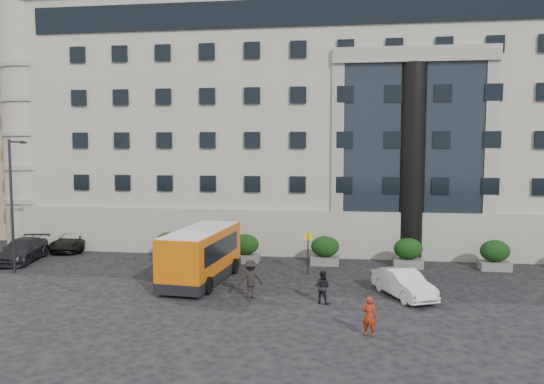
% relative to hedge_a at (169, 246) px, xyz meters
% --- Properties ---
extents(ground, '(120.00, 120.00, 0.00)m').
position_rel_hedge_a_xyz_m(ground, '(4.00, -7.80, -0.93)').
color(ground, black).
rests_on(ground, ground).
extents(civic_building, '(44.00, 24.00, 18.00)m').
position_rel_hedge_a_xyz_m(civic_building, '(10.00, 14.20, 8.07)').
color(civic_building, gray).
rests_on(civic_building, ground).
extents(entrance_column, '(1.80, 1.80, 13.00)m').
position_rel_hedge_a_xyz_m(entrance_column, '(16.00, 2.50, 5.57)').
color(entrance_column, black).
rests_on(entrance_column, ground).
extents(apartment_near, '(14.00, 14.00, 20.00)m').
position_rel_hedge_a_xyz_m(apartment_near, '(-20.00, 12.20, 9.07)').
color(apartment_near, '#8E7853').
rests_on(apartment_near, ground).
extents(apartment_far, '(13.00, 13.00, 22.00)m').
position_rel_hedge_a_xyz_m(apartment_far, '(-23.00, 30.20, 10.07)').
color(apartment_far, olive).
rests_on(apartment_far, ground).
extents(hedge_a, '(1.80, 1.26, 1.84)m').
position_rel_hedge_a_xyz_m(hedge_a, '(0.00, 0.00, 0.00)').
color(hedge_a, '#585755').
rests_on(hedge_a, ground).
extents(hedge_b, '(1.80, 1.26, 1.84)m').
position_rel_hedge_a_xyz_m(hedge_b, '(5.20, 0.00, 0.00)').
color(hedge_b, '#585755').
rests_on(hedge_b, ground).
extents(hedge_c, '(1.80, 1.26, 1.84)m').
position_rel_hedge_a_xyz_m(hedge_c, '(10.40, 0.00, 0.00)').
color(hedge_c, '#585755').
rests_on(hedge_c, ground).
extents(hedge_d, '(1.80, 1.26, 1.84)m').
position_rel_hedge_a_xyz_m(hedge_d, '(15.60, 0.00, 0.00)').
color(hedge_d, '#585755').
rests_on(hedge_d, ground).
extents(hedge_e, '(1.80, 1.26, 1.84)m').
position_rel_hedge_a_xyz_m(hedge_e, '(20.80, 0.00, 0.00)').
color(hedge_e, '#585755').
rests_on(hedge_e, ground).
extents(street_lamp, '(1.16, 0.18, 8.00)m').
position_rel_hedge_a_xyz_m(street_lamp, '(-7.94, -4.80, 3.44)').
color(street_lamp, '#262628').
rests_on(street_lamp, ground).
extents(bus_stop_sign, '(0.50, 0.08, 2.52)m').
position_rel_hedge_a_xyz_m(bus_stop_sign, '(9.50, -2.80, 0.80)').
color(bus_stop_sign, '#262628').
rests_on(bus_stop_sign, ground).
extents(minibus, '(3.20, 7.31, 2.97)m').
position_rel_hedge_a_xyz_m(minibus, '(3.71, -5.28, 0.71)').
color(minibus, '#C15709').
rests_on(minibus, ground).
extents(red_truck, '(2.57, 5.14, 2.72)m').
position_rel_hedge_a_xyz_m(red_truck, '(-13.48, 10.54, 0.46)').
color(red_truck, maroon).
rests_on(red_truck, ground).
extents(parked_car_c, '(2.87, 5.35, 1.47)m').
position_rel_hedge_a_xyz_m(parked_car_c, '(-9.43, -1.80, -0.19)').
color(parked_car_c, black).
rests_on(parked_car_c, ground).
extents(parked_car_d, '(2.96, 5.02, 1.31)m').
position_rel_hedge_a_xyz_m(parked_car_d, '(-8.05, 2.16, -0.27)').
color(parked_car_d, black).
rests_on(parked_car_d, ground).
extents(white_taxi, '(3.12, 4.45, 1.39)m').
position_rel_hedge_a_xyz_m(white_taxi, '(14.62, -6.80, -0.23)').
color(white_taxi, silver).
rests_on(white_taxi, ground).
extents(pedestrian_a, '(0.65, 0.49, 1.63)m').
position_rel_hedge_a_xyz_m(pedestrian_a, '(12.65, -12.63, -0.11)').
color(pedestrian_a, maroon).
rests_on(pedestrian_a, ground).
extents(pedestrian_b, '(0.96, 0.86, 1.63)m').
position_rel_hedge_a_xyz_m(pedestrian_b, '(10.60, -8.44, -0.11)').
color(pedestrian_b, black).
rests_on(pedestrian_b, ground).
extents(pedestrian_c, '(1.44, 1.15, 1.94)m').
position_rel_hedge_a_xyz_m(pedestrian_c, '(7.00, -8.05, 0.04)').
color(pedestrian_c, black).
rests_on(pedestrian_c, ground).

